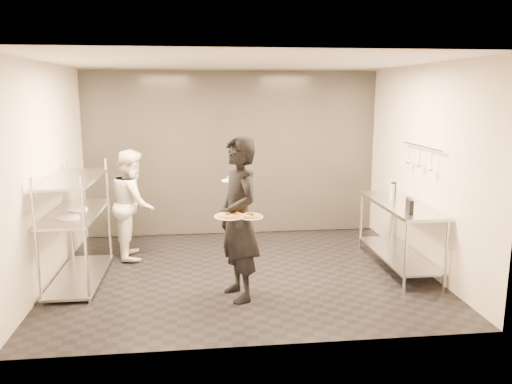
{
  "coord_description": "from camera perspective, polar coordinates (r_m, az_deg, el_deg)",
  "views": [
    {
      "loc": [
        -0.57,
        -6.43,
        2.42
      ],
      "look_at": [
        0.19,
        0.11,
        1.1
      ],
      "focal_mm": 35.0,
      "sensor_mm": 36.0,
      "label": 1
    }
  ],
  "objects": [
    {
      "name": "utensil_rail",
      "position": [
        7.14,
        18.3,
        3.74
      ],
      "size": [
        0.07,
        1.2,
        0.31
      ],
      "color": "silver",
      "rests_on": "room_shell"
    },
    {
      "name": "pos_monitor",
      "position": [
        6.58,
        17.14,
        -1.53
      ],
      "size": [
        0.1,
        0.26,
        0.18
      ],
      "primitive_type": "cube",
      "rotation": [
        0.0,
        0.0,
        -0.21
      ],
      "color": "black",
      "rests_on": "prep_counter"
    },
    {
      "name": "bottle_dark",
      "position": [
        7.34,
        15.43,
        0.14
      ],
      "size": [
        0.07,
        0.07,
        0.25
      ],
      "primitive_type": "cylinder",
      "color": "black",
      "rests_on": "prep_counter"
    },
    {
      "name": "bottle_green",
      "position": [
        7.26,
        15.31,
        -0.05
      ],
      "size": [
        0.06,
        0.06,
        0.23
      ],
      "primitive_type": "cylinder",
      "color": "#919F91",
      "rests_on": "prep_counter"
    },
    {
      "name": "pizza_plate_far",
      "position": [
        5.62,
        -0.64,
        -2.76
      ],
      "size": [
        0.28,
        0.28,
        0.05
      ],
      "color": "white",
      "rests_on": "waiter"
    },
    {
      "name": "pass_rack",
      "position": [
        6.82,
        -19.83,
        -3.36
      ],
      "size": [
        0.6,
        1.6,
        1.5
      ],
      "color": "silver",
      "rests_on": "ground"
    },
    {
      "name": "waiter",
      "position": [
        5.82,
        -2.01,
        -3.11
      ],
      "size": [
        0.67,
        0.82,
        1.94
      ],
      "primitive_type": "imported",
      "rotation": [
        0.0,
        0.0,
        -1.25
      ],
      "color": "black",
      "rests_on": "ground"
    },
    {
      "name": "chef",
      "position": [
        7.57,
        -13.88,
        -1.32
      ],
      "size": [
        0.7,
        0.85,
        1.61
      ],
      "primitive_type": "imported",
      "rotation": [
        0.0,
        0.0,
        1.69
      ],
      "color": "silver",
      "rests_on": "ground"
    },
    {
      "name": "salad_plate",
      "position": [
        5.99,
        -2.78,
        1.51
      ],
      "size": [
        0.25,
        0.25,
        0.07
      ],
      "color": "white",
      "rests_on": "waiter"
    },
    {
      "name": "pizza_plate_near",
      "position": [
        5.57,
        -3.07,
        -2.71
      ],
      "size": [
        0.34,
        0.34,
        0.05
      ],
      "color": "white",
      "rests_on": "waiter"
    },
    {
      "name": "bottle_clear",
      "position": [
        7.71,
        15.25,
        0.56
      ],
      "size": [
        0.07,
        0.07,
        0.22
      ],
      "primitive_type": "cylinder",
      "color": "#919F91",
      "rests_on": "prep_counter"
    },
    {
      "name": "room_shell",
      "position": [
        7.69,
        -2.3,
        3.72
      ],
      "size": [
        5.0,
        4.0,
        2.8
      ],
      "color": "black",
      "rests_on": "ground"
    },
    {
      "name": "prep_counter",
      "position": [
        7.21,
        16.06,
        -3.51
      ],
      "size": [
        0.6,
        1.8,
        0.92
      ],
      "color": "silver",
      "rests_on": "ground"
    }
  ]
}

